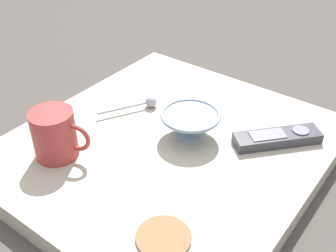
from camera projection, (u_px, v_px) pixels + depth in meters
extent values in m
plane|color=#47423D|center=(168.00, 158.00, 0.93)|extent=(6.00, 6.00, 0.00)
cube|color=#B7AD99|center=(168.00, 150.00, 0.91)|extent=(0.61, 0.67, 0.05)
cylinder|color=#8C9EAD|center=(190.00, 134.00, 0.92)|extent=(0.07, 0.07, 0.01)
cone|color=#8C9EAD|center=(190.00, 124.00, 0.90)|extent=(0.13, 0.13, 0.05)
torus|color=#8C9EAD|center=(191.00, 115.00, 0.89)|extent=(0.13, 0.13, 0.01)
cylinder|color=#A53833|center=(54.00, 134.00, 0.84)|extent=(0.09, 0.09, 0.10)
torus|color=#A53833|center=(76.00, 138.00, 0.82)|extent=(0.06, 0.03, 0.06)
cylinder|color=#A3A5B2|center=(123.00, 108.00, 0.98)|extent=(0.07, 0.11, 0.01)
sphere|color=#A3A5B2|center=(151.00, 102.00, 1.01)|extent=(0.03, 0.03, 0.03)
cube|color=#38383D|center=(277.00, 138.00, 0.89)|extent=(0.16, 0.17, 0.02)
cylinder|color=slate|center=(301.00, 130.00, 0.89)|extent=(0.04, 0.04, 0.00)
cube|color=slate|center=(268.00, 135.00, 0.88)|extent=(0.08, 0.08, 0.00)
cylinder|color=olive|center=(164.00, 237.00, 0.68)|extent=(0.09, 0.09, 0.01)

